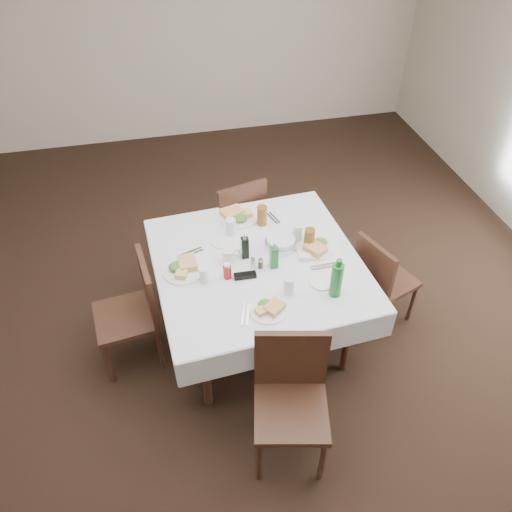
# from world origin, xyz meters

# --- Properties ---
(ground_plane) EXTENTS (7.00, 7.00, 0.00)m
(ground_plane) POSITION_xyz_m (0.00, 0.00, 0.00)
(ground_plane) COLOR black
(room_shell) EXTENTS (6.04, 7.04, 2.80)m
(room_shell) POSITION_xyz_m (0.00, 0.00, 1.71)
(room_shell) COLOR #B8AF9D
(room_shell) RESTS_ON ground
(dining_table) EXTENTS (1.52, 1.52, 0.76)m
(dining_table) POSITION_xyz_m (0.21, 0.04, 0.69)
(dining_table) COLOR black
(dining_table) RESTS_ON ground
(chair_north) EXTENTS (0.52, 0.52, 0.91)m
(chair_north) POSITION_xyz_m (0.23, 0.89, 0.52)
(chair_north) COLOR black
(chair_north) RESTS_ON ground
(chair_south) EXTENTS (0.53, 0.53, 0.93)m
(chair_south) POSITION_xyz_m (0.21, -0.88, 0.53)
(chair_south) COLOR black
(chair_south) RESTS_ON ground
(chair_east) EXTENTS (0.50, 0.50, 0.83)m
(chair_east) POSITION_xyz_m (1.16, -0.03, 0.47)
(chair_east) COLOR black
(chair_east) RESTS_ON ground
(chair_west) EXTENTS (0.47, 0.47, 0.89)m
(chair_west) POSITION_xyz_m (-0.67, 0.03, 0.51)
(chair_west) COLOR black
(chair_west) RESTS_ON ground
(meal_north) EXTENTS (0.30, 0.30, 0.07)m
(meal_north) POSITION_xyz_m (0.17, 0.56, 0.79)
(meal_north) COLOR white
(meal_north) RESTS_ON dining_table
(meal_south) EXTENTS (0.24, 0.24, 0.05)m
(meal_south) POSITION_xyz_m (0.18, -0.43, 0.78)
(meal_south) COLOR white
(meal_south) RESTS_ON dining_table
(meal_east) EXTENTS (0.28, 0.28, 0.06)m
(meal_east) POSITION_xyz_m (0.65, 0.08, 0.79)
(meal_east) COLOR white
(meal_east) RESTS_ON dining_table
(meal_west) EXTENTS (0.29, 0.29, 0.06)m
(meal_west) POSITION_xyz_m (-0.31, 0.06, 0.79)
(meal_west) COLOR white
(meal_west) RESTS_ON dining_table
(side_plate_a) EXTENTS (0.17, 0.17, 0.01)m
(side_plate_a) POSITION_xyz_m (0.01, 0.30, 0.77)
(side_plate_a) COLOR white
(side_plate_a) RESTS_ON dining_table
(side_plate_b) EXTENTS (0.16, 0.16, 0.01)m
(side_plate_b) POSITION_xyz_m (0.58, -0.27, 0.77)
(side_plate_b) COLOR white
(side_plate_b) RESTS_ON dining_table
(water_n) EXTENTS (0.08, 0.08, 0.14)m
(water_n) POSITION_xyz_m (0.09, 0.37, 0.83)
(water_n) COLOR silver
(water_n) RESTS_ON dining_table
(water_s) EXTENTS (0.07, 0.07, 0.13)m
(water_s) POSITION_xyz_m (0.34, -0.31, 0.83)
(water_s) COLOR silver
(water_s) RESTS_ON dining_table
(water_e) EXTENTS (0.07, 0.07, 0.14)m
(water_e) POSITION_xyz_m (0.55, 0.20, 0.83)
(water_e) COLOR silver
(water_e) RESTS_ON dining_table
(water_w) EXTENTS (0.06, 0.06, 0.12)m
(water_w) POSITION_xyz_m (-0.18, -0.08, 0.82)
(water_w) COLOR silver
(water_w) RESTS_ON dining_table
(iced_tea_a) EXTENTS (0.08, 0.08, 0.16)m
(iced_tea_a) POSITION_xyz_m (0.34, 0.45, 0.84)
(iced_tea_a) COLOR brown
(iced_tea_a) RESTS_ON dining_table
(iced_tea_b) EXTENTS (0.08, 0.08, 0.16)m
(iced_tea_b) POSITION_xyz_m (0.61, 0.11, 0.84)
(iced_tea_b) COLOR brown
(iced_tea_b) RESTS_ON dining_table
(bread_basket) EXTENTS (0.23, 0.23, 0.08)m
(bread_basket) POSITION_xyz_m (0.41, 0.16, 0.80)
(bread_basket) COLOR silver
(bread_basket) RESTS_ON dining_table
(oil_cruet_dark) EXTENTS (0.05, 0.05, 0.21)m
(oil_cruet_dark) POSITION_xyz_m (0.14, 0.11, 0.85)
(oil_cruet_dark) COLOR black
(oil_cruet_dark) RESTS_ON dining_table
(oil_cruet_green) EXTENTS (0.05, 0.05, 0.22)m
(oil_cruet_green) POSITION_xyz_m (0.31, -0.04, 0.86)
(oil_cruet_green) COLOR #1A6E26
(oil_cruet_green) RESTS_ON dining_table
(ketchup_bottle) EXTENTS (0.06, 0.06, 0.12)m
(ketchup_bottle) POSITION_xyz_m (-0.02, -0.07, 0.82)
(ketchup_bottle) COLOR #AA1812
(ketchup_bottle) RESTS_ON dining_table
(salt_shaker) EXTENTS (0.03, 0.03, 0.08)m
(salt_shaker) POSITION_xyz_m (0.17, -0.01, 0.80)
(salt_shaker) COLOR white
(salt_shaker) RESTS_ON dining_table
(pepper_shaker) EXTENTS (0.03, 0.03, 0.08)m
(pepper_shaker) POSITION_xyz_m (0.22, -0.03, 0.80)
(pepper_shaker) COLOR #463725
(pepper_shaker) RESTS_ON dining_table
(coffee_mug) EXTENTS (0.16, 0.14, 0.10)m
(coffee_mug) POSITION_xyz_m (0.02, 0.08, 0.81)
(coffee_mug) COLOR white
(coffee_mug) RESTS_ON dining_table
(sunglasses) EXTENTS (0.15, 0.05, 0.03)m
(sunglasses) POSITION_xyz_m (0.09, -0.10, 0.78)
(sunglasses) COLOR black
(sunglasses) RESTS_ON dining_table
(green_bottle) EXTENTS (0.08, 0.08, 0.30)m
(green_bottle) POSITION_xyz_m (0.63, -0.38, 0.89)
(green_bottle) COLOR #1A6E26
(green_bottle) RESTS_ON dining_table
(sugar_caddy) EXTENTS (0.09, 0.06, 0.04)m
(sugar_caddy) POSITION_xyz_m (0.54, -0.02, 0.78)
(sugar_caddy) COLOR white
(sugar_caddy) RESTS_ON dining_table
(cutlery_n) EXTENTS (0.08, 0.17, 0.01)m
(cutlery_n) POSITION_xyz_m (0.44, 0.50, 0.77)
(cutlery_n) COLOR silver
(cutlery_n) RESTS_ON dining_table
(cutlery_s) EXTENTS (0.10, 0.20, 0.01)m
(cutlery_s) POSITION_xyz_m (0.03, -0.43, 0.77)
(cutlery_s) COLOR silver
(cutlery_s) RESTS_ON dining_table
(cutlery_e) EXTENTS (0.19, 0.05, 0.01)m
(cutlery_e) POSITION_xyz_m (0.64, -0.12, 0.77)
(cutlery_e) COLOR silver
(cutlery_e) RESTS_ON dining_table
(cutlery_w) EXTENTS (0.19, 0.10, 0.01)m
(cutlery_w) POSITION_xyz_m (-0.24, 0.23, 0.77)
(cutlery_w) COLOR silver
(cutlery_w) RESTS_ON dining_table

